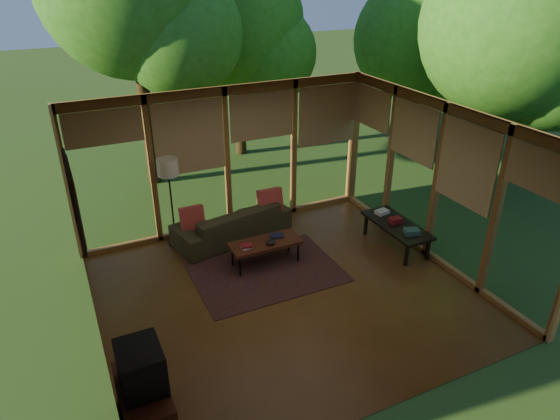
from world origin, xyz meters
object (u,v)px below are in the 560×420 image
television (141,368)px  coffee_table (265,244)px  sofa (232,222)px  floor_lamp (168,172)px  media_cabinet (145,406)px  side_console (397,226)px

television → coffee_table: 3.55m
sofa → television: size_ratio=3.91×
television → floor_lamp: (1.29, 3.80, 0.56)m
coffee_table → television: bearing=-135.3°
media_cabinet → side_console: bearing=22.4°
television → floor_lamp: bearing=71.2°
sofa → television: television is taller
media_cabinet → side_console: (4.87, 2.00, 0.11)m
floor_lamp → coffee_table: 2.06m
media_cabinet → side_console: media_cabinet is taller
sofa → media_cabinet: bearing=45.5°
sofa → side_console: sofa is taller
side_console → floor_lamp: bearing=153.3°
media_cabinet → television: television is taller
television → floor_lamp: floor_lamp is taller
media_cabinet → television: (0.02, 0.00, 0.55)m
sofa → media_cabinet: 4.26m
television → floor_lamp: size_ratio=0.33×
sofa → media_cabinet: (-2.33, -3.56, -0.01)m
media_cabinet → coffee_table: 3.54m
sofa → coffee_table: bearing=88.7°
television → side_console: 5.27m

